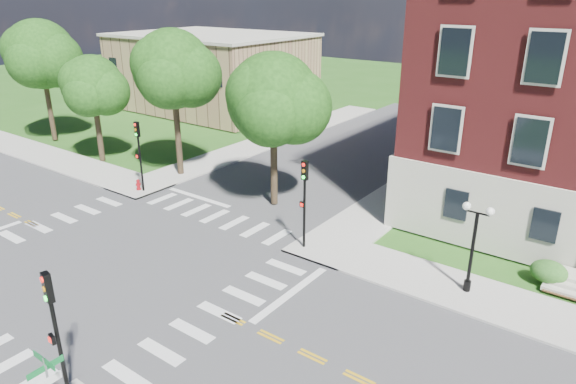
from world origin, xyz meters
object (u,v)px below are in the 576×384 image
Objects in this scene: street_sign_pole at (49,383)px; fire_hydrant at (138,185)px; traffic_signal_ne at (304,193)px; traffic_signal_nw at (139,147)px; twin_lamp_west at (473,243)px; traffic_signal_se at (54,322)px.

fire_hydrant is at bearing 135.40° from street_sign_pole.
traffic_signal_ne and traffic_signal_nw have the same top height.
traffic_signal_nw is 1.55× the size of street_sign_pole.
traffic_signal_ne is 6.40× the size of fire_hydrant.
traffic_signal_ne is 14.21m from fire_hydrant.
twin_lamp_west is (21.96, 0.58, -0.66)m from traffic_signal_nw.
traffic_signal_se is 2.01m from street_sign_pole.
twin_lamp_west reaches higher than street_sign_pole.
traffic_signal_se is 13.67m from traffic_signal_ne.
fire_hydrant is at bearing 179.10° from traffic_signal_ne.
traffic_signal_se reaches higher than street_sign_pole.
street_sign_pole is (1.40, -1.14, -0.88)m from traffic_signal_se.
traffic_signal_se is 1.13× the size of twin_lamp_west.
traffic_signal_ne is 13.54m from traffic_signal_nw.
traffic_signal_ne is (0.11, 13.67, 0.00)m from traffic_signal_se.
street_sign_pole is at bearing -44.60° from fire_hydrant.
twin_lamp_west is at bearing 1.51° from traffic_signal_nw.
fire_hydrant is (-15.24, 15.03, -1.84)m from street_sign_pole.
traffic_signal_nw reaches higher than fire_hydrant.
traffic_signal_ne is at bearing -0.90° from fire_hydrant.
traffic_signal_nw is at bearing -178.49° from twin_lamp_west.
traffic_signal_nw is 6.40× the size of fire_hydrant.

